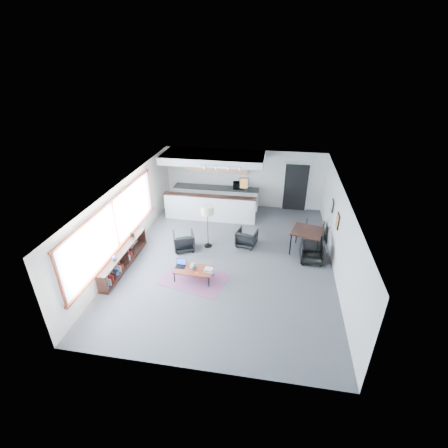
% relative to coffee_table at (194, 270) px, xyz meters
% --- Properties ---
extents(room, '(7.02, 9.02, 2.62)m').
position_rel_coffee_table_xyz_m(room, '(0.85, 1.32, 0.94)').
color(room, '#4C4C4F').
rests_on(room, ground).
extents(window, '(0.10, 5.95, 1.66)m').
position_rel_coffee_table_xyz_m(window, '(-2.61, 0.42, 1.10)').
color(window, '#8CBFFF').
rests_on(window, room).
extents(console, '(0.35, 3.00, 0.80)m').
position_rel_coffee_table_xyz_m(console, '(-2.44, 0.27, -0.03)').
color(console, black).
rests_on(console, floor).
extents(kitchenette, '(4.20, 1.96, 2.60)m').
position_rel_coffee_table_xyz_m(kitchenette, '(-0.34, 5.03, 1.02)').
color(kitchenette, white).
rests_on(kitchenette, floor).
extents(doorway, '(1.10, 0.12, 2.15)m').
position_rel_coffee_table_xyz_m(doorway, '(3.15, 5.74, 0.72)').
color(doorway, black).
rests_on(doorway, room).
extents(track_light, '(1.60, 0.07, 0.15)m').
position_rel_coffee_table_xyz_m(track_light, '(0.26, 3.52, 2.17)').
color(track_light, silver).
rests_on(track_light, room).
extents(wall_art_lower, '(0.03, 0.38, 0.48)m').
position_rel_coffee_table_xyz_m(wall_art_lower, '(4.32, 1.72, 1.19)').
color(wall_art_lower, black).
rests_on(wall_art_lower, room).
extents(wall_art_upper, '(0.03, 0.34, 0.44)m').
position_rel_coffee_table_xyz_m(wall_art_upper, '(4.32, 3.02, 1.14)').
color(wall_art_upper, black).
rests_on(wall_art_upper, room).
extents(kilim_rug, '(2.21, 1.73, 0.01)m').
position_rel_coffee_table_xyz_m(kilim_rug, '(0.00, 0.00, -0.35)').
color(kilim_rug, '#6A3753').
rests_on(kilim_rug, floor).
extents(coffee_table, '(1.20, 0.67, 0.38)m').
position_rel_coffee_table_xyz_m(coffee_table, '(0.00, 0.00, 0.00)').
color(coffee_table, maroon).
rests_on(coffee_table, floor).
extents(laptop, '(0.31, 0.25, 0.22)m').
position_rel_coffee_table_xyz_m(laptop, '(-0.43, 0.11, 0.09)').
color(laptop, black).
rests_on(laptop, coffee_table).
extents(ceramic_pot, '(0.23, 0.23, 0.23)m').
position_rel_coffee_table_xyz_m(ceramic_pot, '(0.01, -0.00, 0.14)').
color(ceramic_pot, gray).
rests_on(ceramic_pot, coffee_table).
extents(book_stack, '(0.33, 0.28, 0.09)m').
position_rel_coffee_table_xyz_m(book_stack, '(0.49, -0.01, 0.07)').
color(book_stack, silver).
rests_on(book_stack, coffee_table).
extents(coaster, '(0.10, 0.10, 0.01)m').
position_rel_coffee_table_xyz_m(coaster, '(0.14, -0.18, 0.03)').
color(coaster, '#E5590C').
rests_on(coaster, coffee_table).
extents(armchair_left, '(0.90, 0.88, 0.73)m').
position_rel_coffee_table_xyz_m(armchair_left, '(-0.79, 1.65, 0.01)').
color(armchair_left, black).
rests_on(armchair_left, floor).
extents(armchair_right, '(0.80, 0.77, 0.70)m').
position_rel_coffee_table_xyz_m(armchair_right, '(1.40, 2.26, -0.01)').
color(armchair_right, black).
rests_on(armchair_right, floor).
extents(floor_lamp, '(0.59, 0.59, 1.63)m').
position_rel_coffee_table_xyz_m(floor_lamp, '(0.02, 1.99, 1.06)').
color(floor_lamp, black).
rests_on(floor_lamp, floor).
extents(dining_table, '(1.22, 1.22, 0.84)m').
position_rel_coffee_table_xyz_m(dining_table, '(3.50, 2.23, 0.41)').
color(dining_table, black).
rests_on(dining_table, floor).
extents(dining_chair_near, '(0.64, 0.60, 0.66)m').
position_rel_coffee_table_xyz_m(dining_chair_near, '(3.67, 1.62, -0.03)').
color(dining_chair_near, black).
rests_on(dining_chair_near, floor).
extents(dining_chair_far, '(0.67, 0.64, 0.60)m').
position_rel_coffee_table_xyz_m(dining_chair_far, '(3.85, 3.26, -0.06)').
color(dining_chair_far, black).
rests_on(dining_chair_far, floor).
extents(microwave, '(0.57, 0.36, 0.36)m').
position_rel_coffee_table_xyz_m(microwave, '(0.69, 5.47, 0.75)').
color(microwave, black).
rests_on(microwave, kitchenette).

